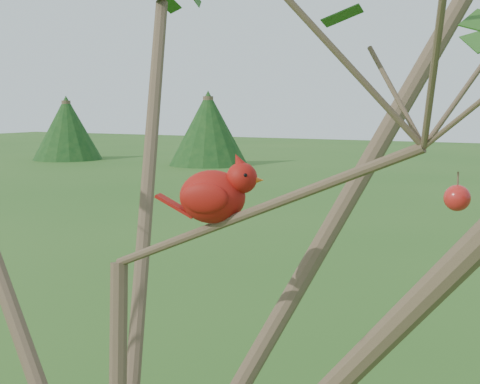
% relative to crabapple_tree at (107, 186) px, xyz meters
% --- Properties ---
extents(crabapple_tree, '(2.35, 2.05, 2.95)m').
position_rel_crabapple_tree_xyz_m(crabapple_tree, '(0.00, 0.00, 0.00)').
color(crabapple_tree, '#493627').
rests_on(crabapple_tree, ground).
extents(cardinal, '(0.20, 0.12, 0.14)m').
position_rel_crabapple_tree_xyz_m(cardinal, '(0.16, 0.11, -0.02)').
color(cardinal, '#9D170D').
rests_on(cardinal, ground).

